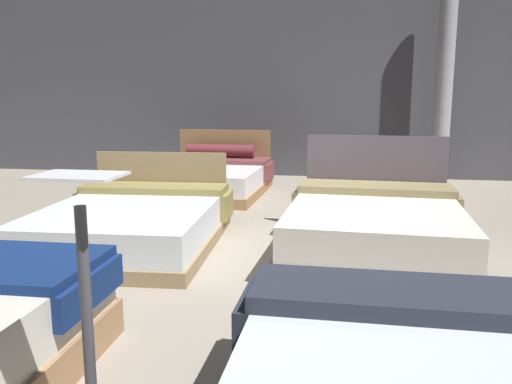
% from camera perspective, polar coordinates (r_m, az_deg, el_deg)
% --- Properties ---
extents(ground_plane, '(18.00, 18.00, 0.02)m').
position_cam_1_polar(ground_plane, '(4.78, -1.23, -7.21)').
color(ground_plane, gray).
extents(showroom_back_wall, '(18.00, 0.06, 3.50)m').
position_cam_1_polar(showroom_back_wall, '(9.60, 4.39, 12.23)').
color(showroom_back_wall, '#47474C').
rests_on(showroom_back_wall, ground_plane).
extents(bed_2, '(1.76, 2.22, 0.82)m').
position_cam_1_polar(bed_2, '(5.21, -13.47, -3.41)').
color(bed_2, '#8D7453').
rests_on(bed_2, ground_plane).
extents(bed_3, '(1.71, 2.12, 1.04)m').
position_cam_1_polar(bed_3, '(4.83, 13.02, -3.94)').
color(bed_3, '#584D58').
rests_on(bed_3, ground_plane).
extents(bed_4, '(1.75, 2.11, 0.92)m').
position_cam_1_polar(bed_4, '(7.86, -5.20, 1.56)').
color(bed_4, '#946C45').
rests_on(bed_4, ground_plane).
extents(bed_5, '(1.50, 2.06, 0.47)m').
position_cam_1_polar(bed_5, '(7.63, 11.82, 1.07)').
color(bed_5, '#987346').
rests_on(bed_5, ground_plane).
extents(price_sign, '(0.28, 0.24, 1.19)m').
position_cam_1_polar(price_sign, '(1.99, -17.89, -19.11)').
color(price_sign, '#3F3F44').
rests_on(price_sign, ground_plane).
extents(support_pillar, '(0.29, 0.29, 3.50)m').
position_cam_1_polar(support_pillar, '(9.22, 20.19, 11.72)').
color(support_pillar, '#99999E').
rests_on(support_pillar, ground_plane).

